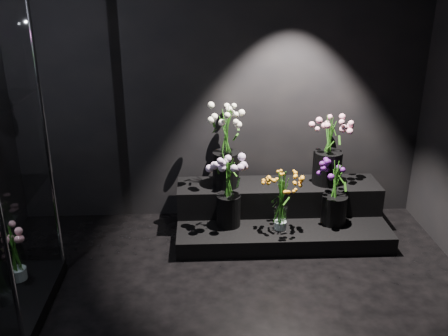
{
  "coord_description": "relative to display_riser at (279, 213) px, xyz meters",
  "views": [
    {
      "loc": [
        -0.18,
        -2.72,
        2.38
      ],
      "look_at": [
        0.0,
        1.2,
        0.82
      ],
      "focal_mm": 40.0,
      "sensor_mm": 36.0,
      "label": 1
    }
  ],
  "objects": [
    {
      "name": "display_riser",
      "position": [
        0.0,
        0.0,
        0.0
      ],
      "size": [
        1.98,
        0.88,
        0.44
      ],
      "color": "black",
      "rests_on": "floor"
    },
    {
      "name": "bouquet_cream_roses",
      "position": [
        -0.52,
        0.1,
        0.72
      ],
      "size": [
        0.47,
        0.47,
        0.79
      ],
      "rotation": [
        0.0,
        0.0,
        -0.18
      ],
      "color": "black",
      "rests_on": "display_riser"
    },
    {
      "name": "bouquet_pink_roses",
      "position": [
        0.47,
        0.12,
        0.62
      ],
      "size": [
        0.42,
        0.42,
        0.67
      ],
      "rotation": [
        0.0,
        0.0,
        0.2
      ],
      "color": "black",
      "rests_on": "display_riser"
    },
    {
      "name": "bouquet_case_base_pink",
      "position": [
        -2.21,
        -0.91,
        0.17
      ],
      "size": [
        0.32,
        0.32,
        0.47
      ],
      "rotation": [
        0.0,
        0.0,
        -0.05
      ],
      "color": "white",
      "rests_on": "display_case"
    },
    {
      "name": "bouquet_orange_bells",
      "position": [
        -0.04,
        -0.29,
        0.28
      ],
      "size": [
        0.29,
        0.29,
        0.56
      ],
      "rotation": [
        0.0,
        0.0,
        0.06
      ],
      "color": "white",
      "rests_on": "display_riser"
    },
    {
      "name": "bouquet_purple",
      "position": [
        0.48,
        -0.2,
        0.32
      ],
      "size": [
        0.33,
        0.33,
        0.61
      ],
      "rotation": [
        0.0,
        0.0,
        -0.02
      ],
      "color": "black",
      "rests_on": "display_riser"
    },
    {
      "name": "bouquet_lilac",
      "position": [
        -0.51,
        -0.2,
        0.39
      ],
      "size": [
        0.44,
        0.44,
        0.7
      ],
      "rotation": [
        0.0,
        0.0,
        -0.22
      ],
      "color": "black",
      "rests_on": "display_riser"
    },
    {
      "name": "wall_back",
      "position": [
        -0.56,
        0.39,
        1.22
      ],
      "size": [
        4.0,
        0.0,
        4.0
      ],
      "primitive_type": "plane",
      "rotation": [
        1.57,
        0.0,
        0.0
      ],
      "color": "black",
      "rests_on": "floor"
    }
  ]
}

